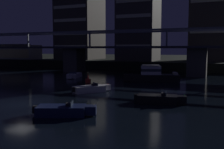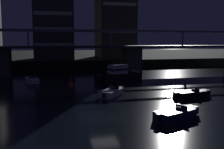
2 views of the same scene
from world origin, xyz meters
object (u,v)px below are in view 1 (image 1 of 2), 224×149
tower_west_low (80,28)px  waterfront_pavilion (21,52)px  speedboat_near_right (159,99)px  channel_buoy (88,80)px  speedboat_mid_right (74,75)px  speedboat_mid_left (91,89)px  tower_west_tall (139,25)px  cabin_cruiser_near_left (152,75)px  river_bridge (130,54)px  speedboat_near_center (64,110)px

tower_west_low → waterfront_pavilion: bearing=-156.1°
waterfront_pavilion → speedboat_near_right: 66.64m
channel_buoy → speedboat_mid_right: bearing=136.0°
channel_buoy → speedboat_mid_left: bearing=-60.4°
tower_west_tall → cabin_cruiser_near_left: tower_west_tall is taller
river_bridge → speedboat_mid_right: 14.05m
tower_west_low → channel_buoy: 44.08m
river_bridge → speedboat_mid_right: (-7.47, -11.27, -3.83)m
speedboat_mid_right → channel_buoy: channel_buoy is taller
waterfront_pavilion → channel_buoy: (39.00, -28.96, -3.96)m
speedboat_near_center → speedboat_mid_left: 11.71m
speedboat_near_right → speedboat_near_center: bearing=-128.1°
speedboat_mid_left → speedboat_mid_right: (-10.49, 13.74, 0.00)m
speedboat_mid_right → cabin_cruiser_near_left: bearing=-1.1°
tower_west_low → tower_west_tall: size_ratio=1.00×
waterfront_pavilion → speedboat_mid_right: waterfront_pavilion is taller
waterfront_pavilion → cabin_cruiser_near_left: 53.72m
tower_west_tall → speedboat_near_right: bearing=-71.0°
speedboat_near_right → speedboat_mid_left: same height
tower_west_tall → cabin_cruiser_near_left: size_ratio=2.15×
speedboat_mid_right → speedboat_near_center: bearing=-61.3°
cabin_cruiser_near_left → speedboat_mid_left: (-4.68, -13.45, -0.64)m
river_bridge → tower_west_low: (-23.10, 19.61, 7.80)m
tower_west_low → cabin_cruiser_near_left: bearing=-45.3°
tower_west_low → waterfront_pavilion: (-17.40, -7.69, -7.60)m
speedboat_mid_left → river_bridge: bearing=96.9°
waterfront_pavilion → speedboat_near_right: (52.93, -40.28, -4.02)m
river_bridge → tower_west_tall: size_ratio=4.47×
river_bridge → tower_west_tall: 18.36m
cabin_cruiser_near_left → waterfront_pavilion: bearing=154.0°
river_bridge → tower_west_low: 31.29m
tower_west_tall → speedboat_mid_right: tower_west_tall is taller
tower_west_low → speedboat_near_center: bearing=-62.3°
river_bridge → speedboat_mid_left: 25.48m
tower_west_tall → speedboat_near_center: size_ratio=3.96×
speedboat_mid_left → channel_buoy: size_ratio=2.63×
river_bridge → speedboat_mid_left: bearing=-83.1°
river_bridge → channel_buoy: river_bridge is taller
waterfront_pavilion → speedboat_near_right: size_ratio=2.37×
waterfront_pavilion → channel_buoy: waterfront_pavilion is taller
tower_west_tall → speedboat_near_center: bearing=-80.1°
river_bridge → speedboat_near_right: 31.21m
tower_west_low → cabin_cruiser_near_left: tower_west_low is taller
speedboat_mid_left → channel_buoy: 9.16m
waterfront_pavilion → cabin_cruiser_near_left: (48.20, -23.48, -3.39)m
speedboat_near_right → channel_buoy: channel_buoy is taller
speedboat_near_right → cabin_cruiser_near_left: bearing=105.7°
river_bridge → waterfront_pavilion: bearing=163.6°
cabin_cruiser_near_left → speedboat_near_center: (-1.47, -24.71, -0.64)m
speedboat_near_center → waterfront_pavilion: bearing=134.1°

